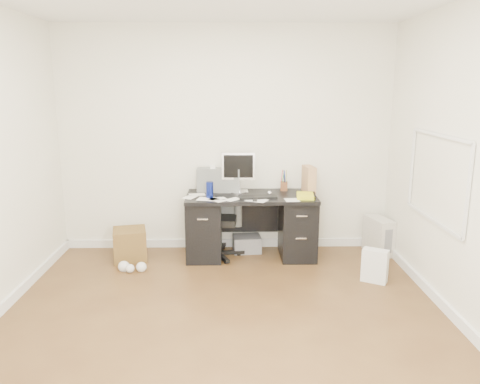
% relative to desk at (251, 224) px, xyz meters
% --- Properties ---
extents(ground, '(4.00, 4.00, 0.00)m').
position_rel_desk_xyz_m(ground, '(-0.30, -1.65, -0.40)').
color(ground, '#4A2F17').
rests_on(ground, ground).
extents(room_shell, '(4.02, 4.02, 2.71)m').
position_rel_desk_xyz_m(room_shell, '(-0.27, -1.62, 1.26)').
color(room_shell, beige).
rests_on(room_shell, ground).
extents(desk, '(1.50, 0.70, 0.75)m').
position_rel_desk_xyz_m(desk, '(0.00, 0.00, 0.00)').
color(desk, black).
rests_on(desk, ground).
extents(loose_papers, '(1.10, 0.60, 0.00)m').
position_rel_desk_xyz_m(loose_papers, '(-0.20, -0.05, 0.35)').
color(loose_papers, silver).
rests_on(loose_papers, desk).
extents(lcd_monitor, '(0.39, 0.23, 0.49)m').
position_rel_desk_xyz_m(lcd_monitor, '(-0.15, 0.11, 0.60)').
color(lcd_monitor, silver).
rests_on(lcd_monitor, desk).
extents(keyboard, '(0.44, 0.20, 0.02)m').
position_rel_desk_xyz_m(keyboard, '(0.07, -0.16, 0.36)').
color(keyboard, black).
rests_on(keyboard, desk).
extents(computer_mouse, '(0.07, 0.07, 0.06)m').
position_rel_desk_xyz_m(computer_mouse, '(0.21, -0.03, 0.38)').
color(computer_mouse, silver).
rests_on(computer_mouse, desk).
extents(travel_mug, '(0.10, 0.10, 0.18)m').
position_rel_desk_xyz_m(travel_mug, '(-0.48, -0.13, 0.44)').
color(travel_mug, navy).
rests_on(travel_mug, desk).
extents(white_binder, '(0.13, 0.26, 0.30)m').
position_rel_desk_xyz_m(white_binder, '(-0.45, 0.25, 0.50)').
color(white_binder, white).
rests_on(white_binder, desk).
extents(magazine_file, '(0.17, 0.28, 0.31)m').
position_rel_desk_xyz_m(magazine_file, '(0.69, 0.13, 0.51)').
color(magazine_file, '#976C49').
rests_on(magazine_file, desk).
extents(pen_cup, '(0.11, 0.11, 0.25)m').
position_rel_desk_xyz_m(pen_cup, '(0.41, 0.24, 0.48)').
color(pen_cup, '#5A2E19').
rests_on(pen_cup, desk).
extents(yellow_book, '(0.23, 0.28, 0.04)m').
position_rel_desk_xyz_m(yellow_book, '(0.61, -0.15, 0.37)').
color(yellow_book, yellow).
rests_on(yellow_book, desk).
extents(paper_remote, '(0.29, 0.27, 0.02)m').
position_rel_desk_xyz_m(paper_remote, '(0.05, -0.26, 0.36)').
color(paper_remote, silver).
rests_on(paper_remote, desk).
extents(office_chair, '(0.64, 0.64, 1.04)m').
position_rel_desk_xyz_m(office_chair, '(-0.40, 0.00, 0.12)').
color(office_chair, '#4A4C4A').
rests_on(office_chair, ground).
extents(pc_tower, '(0.29, 0.47, 0.44)m').
position_rel_desk_xyz_m(pc_tower, '(1.55, 0.08, -0.18)').
color(pc_tower, '#B5B1A3').
rests_on(pc_tower, ground).
extents(shopping_bag, '(0.31, 0.28, 0.35)m').
position_rel_desk_xyz_m(shopping_bag, '(1.25, -0.77, -0.23)').
color(shopping_bag, silver).
rests_on(shopping_bag, ground).
extents(wicker_basket, '(0.44, 0.44, 0.37)m').
position_rel_desk_xyz_m(wicker_basket, '(-1.42, -0.09, -0.22)').
color(wicker_basket, '#4D3717').
rests_on(wicker_basket, ground).
extents(desk_printer, '(0.36, 0.30, 0.19)m').
position_rel_desk_xyz_m(desk_printer, '(-0.04, 0.16, -0.30)').
color(desk_printer, slate).
rests_on(desk_printer, ground).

